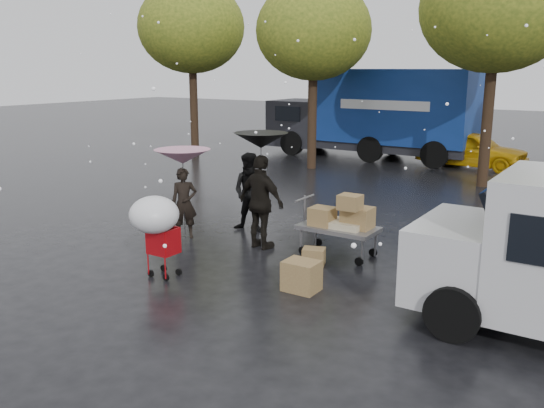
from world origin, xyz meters
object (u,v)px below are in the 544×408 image
Objects in this scene: shopping_cart at (156,219)px; person_black at (261,202)px; blue_truck at (375,114)px; yellow_taxi at (471,149)px; vendor_cart at (342,220)px; person_pink at (184,203)px.

person_black is at bearing 78.07° from shopping_cart.
yellow_taxi is at bearing -3.50° from blue_truck.
person_black is 1.66m from vendor_cart.
shopping_cart is 14.65m from yellow_taxi.
person_pink is 12.73m from yellow_taxi.
person_black reaches higher than vendor_cart.
person_black is at bearing -165.77° from vendor_cart.
yellow_taxi is at bearing 92.97° from vendor_cart.
person_pink is 0.99× the size of vendor_cart.
blue_truck reaches higher than person_black.
blue_truck is at bearing 52.32° from person_pink.
person_pink is 0.79× the size of person_black.
person_black reaches higher than person_pink.
yellow_taxi is at bearing 84.15° from shopping_cart.
vendor_cart is at bearing -172.65° from yellow_taxi.
person_pink is 3.45m from vendor_cart.
vendor_cart is 3.54m from shopping_cart.
person_pink is 1.03× the size of shopping_cart.
person_black is 2.48m from shopping_cart.
vendor_cart is at bearing -31.33° from person_pink.
vendor_cart is (3.38, 0.68, -0.03)m from person_pink.
shopping_cart is at bearing 178.53° from yellow_taxi.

